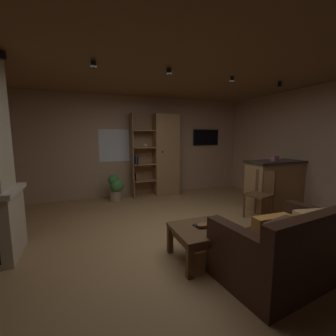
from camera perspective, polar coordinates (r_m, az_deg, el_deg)
name	(u,v)px	position (r m, az deg, el deg)	size (l,w,h in m)	color
floor	(177,239)	(3.65, 2.34, -17.59)	(6.22, 5.63, 0.02)	#A37A4C
wall_back	(135,147)	(6.01, -8.33, 5.39)	(6.34, 0.06, 2.59)	tan
wall_right	(324,150)	(5.37, 35.03, 3.69)	(0.06, 5.63, 2.59)	tan
ceiling	(178,62)	(3.44, 2.62, 25.42)	(6.22, 5.63, 0.02)	brown
window_pane_back	(114,145)	(5.88, -13.58, 5.63)	(0.76, 0.01, 0.82)	white
bookshelf_cabinet	(163,156)	(5.95, -1.36, 3.20)	(1.25, 0.41, 2.14)	#997047
kitchen_bar_counter	(279,184)	(5.44, 26.55, -3.76)	(1.52, 0.58, 1.06)	#997047
tissue_box	(275,158)	(5.18, 25.61, 2.23)	(0.12, 0.12, 0.11)	#995972
leather_couch	(287,250)	(2.96, 28.08, -18.06)	(1.60, 1.03, 0.84)	#382116
coffee_table	(200,234)	(2.98, 8.18, -16.42)	(0.66, 0.68, 0.42)	brown
table_book_0	(198,225)	(2.99, 7.61, -14.29)	(0.10, 0.08, 0.02)	black
table_book_1	(202,225)	(2.95, 8.76, -14.23)	(0.13, 0.09, 0.02)	brown
dining_chair	(261,191)	(4.68, 22.76, -5.40)	(0.50, 0.50, 0.92)	brown
potted_floor_plant	(115,187)	(5.57, -13.28, -4.79)	(0.37, 0.33, 0.66)	#9E896B
wall_mounted_tv	(206,137)	(6.72, 9.63, 7.72)	(0.81, 0.06, 0.45)	black
track_light_spot_0	(3,55)	(3.52, -36.57, 22.15)	(0.07, 0.07, 0.09)	black
track_light_spot_1	(94,65)	(3.41, -18.50, 23.79)	(0.07, 0.07, 0.09)	black
track_light_spot_2	(169,72)	(3.59, 0.27, 23.38)	(0.07, 0.07, 0.09)	black
track_light_spot_3	(232,79)	(4.17, 16.04, 20.92)	(0.07, 0.07, 0.09)	black
track_light_spot_4	(280,84)	(4.80, 26.65, 18.63)	(0.07, 0.07, 0.09)	black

